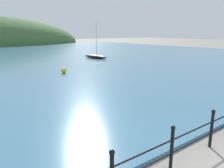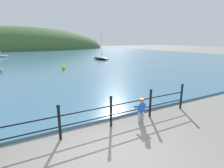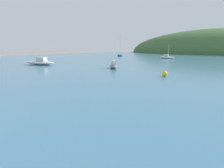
{
  "view_description": "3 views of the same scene",
  "coord_description": "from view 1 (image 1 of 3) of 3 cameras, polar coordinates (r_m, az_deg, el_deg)",
  "views": [
    {
      "loc": [
        -5.33,
        -1.55,
        3.43
      ],
      "look_at": [
        0.39,
        6.06,
        1.16
      ],
      "focal_mm": 35.0,
      "sensor_mm": 36.0,
      "label": 1
    },
    {
      "loc": [
        -2.13,
        -3.8,
        3.14
      ],
      "look_at": [
        2.39,
        4.51,
        0.8
      ],
      "focal_mm": 28.0,
      "sensor_mm": 36.0,
      "label": 2
    },
    {
      "loc": [
        7.19,
        1.43,
        2.52
      ],
      "look_at": [
        3.21,
        6.74,
        1.07
      ],
      "focal_mm": 28.0,
      "sensor_mm": 36.0,
      "label": 3
    }
  ],
  "objects": [
    {
      "name": "boat_far_right",
      "position": [
        28.76,
        -4.31,
        7.22
      ],
      "size": [
        1.86,
        3.92,
        4.61
      ],
      "color": "black",
      "rests_on": "water"
    },
    {
      "name": "mooring_buoy",
      "position": [
        18.64,
        -12.48,
        3.49
      ],
      "size": [
        0.45,
        0.45,
        0.45
      ],
      "primitive_type": "sphere",
      "color": "yellow",
      "rests_on": "water"
    },
    {
      "name": "iron_railing",
      "position": [
        6.57,
        20.53,
        -12.6
      ],
      "size": [
        9.5,
        0.12,
        1.21
      ],
      "color": "black",
      "rests_on": "ground"
    }
  ]
}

